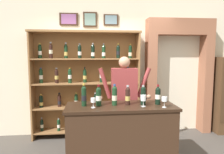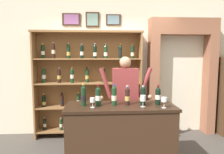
{
  "view_description": "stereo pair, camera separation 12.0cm",
  "coord_description": "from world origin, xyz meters",
  "px_view_note": "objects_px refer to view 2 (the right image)",
  "views": [
    {
      "loc": [
        -0.41,
        -2.93,
        1.72
      ],
      "look_at": [
        -0.09,
        0.18,
        1.37
      ],
      "focal_mm": 33.25,
      "sensor_mm": 36.0,
      "label": 1
    },
    {
      "loc": [
        -0.29,
        -2.94,
        1.72
      ],
      "look_at": [
        -0.09,
        0.18,
        1.37
      ],
      "focal_mm": 33.25,
      "sensor_mm": 36.0,
      "label": 2
    }
  ],
  "objects_px": {
    "tasting_counter": "(120,137)",
    "tasting_bottle_super_tuscan": "(127,96)",
    "wine_shelf": "(88,81)",
    "wine_glass_left": "(143,99)",
    "tasting_bottle_vin_santo": "(98,96)",
    "wine_glass_right": "(92,101)",
    "tasting_bottle_brunello": "(114,95)",
    "tasting_bottle_riserva": "(84,95)",
    "tasting_bottle_rosso": "(143,95)",
    "shopkeeper": "(125,94)",
    "wine_glass_center": "(164,100)",
    "tasting_bottle_grappa": "(158,96)"
  },
  "relations": [
    {
      "from": "shopkeeper",
      "to": "tasting_bottle_rosso",
      "type": "relative_size",
      "value": 5.78
    },
    {
      "from": "shopkeeper",
      "to": "tasting_bottle_super_tuscan",
      "type": "xyz_separation_m",
      "value": [
        -0.04,
        -0.54,
        0.08
      ]
    },
    {
      "from": "wine_glass_right",
      "to": "tasting_bottle_vin_santo",
      "type": "bearing_deg",
      "value": 54.54
    },
    {
      "from": "tasting_bottle_riserva",
      "to": "tasting_bottle_grappa",
      "type": "relative_size",
      "value": 1.11
    },
    {
      "from": "wine_glass_right",
      "to": "tasting_bottle_riserva",
      "type": "bearing_deg",
      "value": 139.63
    },
    {
      "from": "wine_shelf",
      "to": "wine_glass_right",
      "type": "bearing_deg",
      "value": -84.85
    },
    {
      "from": "tasting_bottle_super_tuscan",
      "to": "wine_glass_left",
      "type": "height_order",
      "value": "tasting_bottle_super_tuscan"
    },
    {
      "from": "tasting_bottle_grappa",
      "to": "wine_glass_left",
      "type": "bearing_deg",
      "value": -156.79
    },
    {
      "from": "wine_shelf",
      "to": "wine_glass_left",
      "type": "relative_size",
      "value": 13.32
    },
    {
      "from": "tasting_counter",
      "to": "tasting_bottle_super_tuscan",
      "type": "height_order",
      "value": "tasting_bottle_super_tuscan"
    },
    {
      "from": "wine_glass_center",
      "to": "wine_glass_left",
      "type": "relative_size",
      "value": 0.91
    },
    {
      "from": "tasting_counter",
      "to": "tasting_bottle_brunello",
      "type": "relative_size",
      "value": 5.13
    },
    {
      "from": "wine_shelf",
      "to": "tasting_counter",
      "type": "relative_size",
      "value": 1.39
    },
    {
      "from": "tasting_bottle_brunello",
      "to": "tasting_counter",
      "type": "bearing_deg",
      "value": -8.57
    },
    {
      "from": "shopkeeper",
      "to": "wine_glass_left",
      "type": "distance_m",
      "value": 0.69
    },
    {
      "from": "tasting_bottle_super_tuscan",
      "to": "tasting_bottle_rosso",
      "type": "xyz_separation_m",
      "value": [
        0.23,
        -0.01,
        0.01
      ]
    },
    {
      "from": "tasting_bottle_rosso",
      "to": "wine_glass_center",
      "type": "relative_size",
      "value": 1.91
    },
    {
      "from": "tasting_bottle_rosso",
      "to": "wine_glass_left",
      "type": "distance_m",
      "value": 0.12
    },
    {
      "from": "tasting_counter",
      "to": "tasting_bottle_grappa",
      "type": "distance_m",
      "value": 0.83
    },
    {
      "from": "shopkeeper",
      "to": "tasting_bottle_grappa",
      "type": "distance_m",
      "value": 0.7
    },
    {
      "from": "tasting_bottle_vin_santo",
      "to": "wine_glass_right",
      "type": "height_order",
      "value": "tasting_bottle_vin_santo"
    },
    {
      "from": "tasting_bottle_riserva",
      "to": "tasting_bottle_rosso",
      "type": "height_order",
      "value": "tasting_bottle_riserva"
    },
    {
      "from": "tasting_bottle_super_tuscan",
      "to": "wine_glass_center",
      "type": "height_order",
      "value": "tasting_bottle_super_tuscan"
    },
    {
      "from": "tasting_counter",
      "to": "shopkeeper",
      "type": "height_order",
      "value": "shopkeeper"
    },
    {
      "from": "tasting_counter",
      "to": "tasting_bottle_riserva",
      "type": "relative_size",
      "value": 4.87
    },
    {
      "from": "wine_shelf",
      "to": "wine_glass_right",
      "type": "distance_m",
      "value": 1.45
    },
    {
      "from": "tasting_bottle_vin_santo",
      "to": "tasting_bottle_rosso",
      "type": "bearing_deg",
      "value": 0.15
    },
    {
      "from": "tasting_bottle_riserva",
      "to": "tasting_bottle_brunello",
      "type": "relative_size",
      "value": 1.05
    },
    {
      "from": "tasting_counter",
      "to": "wine_glass_center",
      "type": "bearing_deg",
      "value": -17.43
    },
    {
      "from": "tasting_bottle_brunello",
      "to": "tasting_bottle_riserva",
      "type": "bearing_deg",
      "value": -179.67
    },
    {
      "from": "tasting_bottle_grappa",
      "to": "tasting_bottle_brunello",
      "type": "bearing_deg",
      "value": 178.65
    },
    {
      "from": "tasting_counter",
      "to": "tasting_bottle_riserva",
      "type": "height_order",
      "value": "tasting_bottle_riserva"
    },
    {
      "from": "tasting_counter",
      "to": "wine_glass_center",
      "type": "height_order",
      "value": "wine_glass_center"
    },
    {
      "from": "wine_glass_center",
      "to": "tasting_counter",
      "type": "bearing_deg",
      "value": 162.57
    },
    {
      "from": "tasting_bottle_riserva",
      "to": "tasting_bottle_brunello",
      "type": "distance_m",
      "value": 0.44
    },
    {
      "from": "tasting_bottle_riserva",
      "to": "wine_glass_right",
      "type": "relative_size",
      "value": 2.36
    },
    {
      "from": "wine_glass_center",
      "to": "tasting_bottle_riserva",
      "type": "bearing_deg",
      "value": 170.09
    },
    {
      "from": "tasting_bottle_super_tuscan",
      "to": "wine_glass_left",
      "type": "xyz_separation_m",
      "value": [
        0.2,
        -0.13,
        -0.02
      ]
    },
    {
      "from": "tasting_bottle_super_tuscan",
      "to": "tasting_bottle_rosso",
      "type": "distance_m",
      "value": 0.23
    },
    {
      "from": "tasting_bottle_rosso",
      "to": "tasting_bottle_vin_santo",
      "type": "bearing_deg",
      "value": -179.85
    },
    {
      "from": "tasting_bottle_super_tuscan",
      "to": "wine_glass_left",
      "type": "relative_size",
      "value": 1.75
    },
    {
      "from": "shopkeeper",
      "to": "tasting_bottle_grappa",
      "type": "relative_size",
      "value": 5.66
    },
    {
      "from": "wine_glass_right",
      "to": "wine_glass_left",
      "type": "height_order",
      "value": "wine_glass_left"
    },
    {
      "from": "tasting_bottle_brunello",
      "to": "wine_glass_center",
      "type": "height_order",
      "value": "tasting_bottle_brunello"
    },
    {
      "from": "shopkeeper",
      "to": "tasting_bottle_rosso",
      "type": "xyz_separation_m",
      "value": [
        0.19,
        -0.55,
        0.08
      ]
    },
    {
      "from": "tasting_bottle_super_tuscan",
      "to": "wine_glass_center",
      "type": "xyz_separation_m",
      "value": [
        0.48,
        -0.2,
        -0.02
      ]
    },
    {
      "from": "tasting_bottle_grappa",
      "to": "wine_glass_center",
      "type": "xyz_separation_m",
      "value": [
        0.03,
        -0.18,
        -0.02
      ]
    },
    {
      "from": "wine_shelf",
      "to": "wine_glass_left",
      "type": "height_order",
      "value": "wine_shelf"
    },
    {
      "from": "tasting_counter",
      "to": "tasting_bottle_riserva",
      "type": "distance_m",
      "value": 0.83
    },
    {
      "from": "tasting_bottle_rosso",
      "to": "wine_glass_right",
      "type": "xyz_separation_m",
      "value": [
        -0.74,
        -0.11,
        -0.04
      ]
    }
  ]
}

